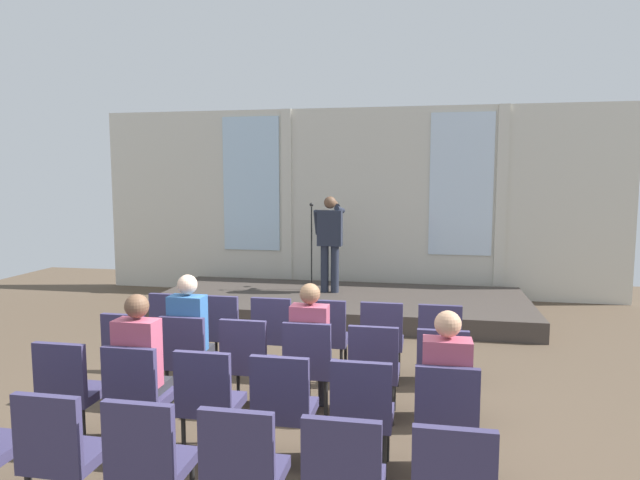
# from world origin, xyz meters

# --- Properties ---
(ground_plane) EXTENTS (16.07, 16.07, 0.00)m
(ground_plane) POSITION_xyz_m (0.00, 0.00, 0.00)
(ground_plane) COLOR brown
(rear_partition) EXTENTS (10.19, 0.14, 3.62)m
(rear_partition) POSITION_xyz_m (0.02, 6.17, 1.83)
(rear_partition) COLOR beige
(rear_partition) RESTS_ON ground
(stage_platform) EXTENTS (6.21, 2.57, 0.30)m
(stage_platform) POSITION_xyz_m (0.00, 4.59, 0.15)
(stage_platform) COLOR #3F3833
(stage_platform) RESTS_ON ground
(speaker) EXTENTS (0.51, 0.69, 1.67)m
(speaker) POSITION_xyz_m (-0.23, 4.85, 1.27)
(speaker) COLOR #232838
(speaker) RESTS_ON stage_platform
(mic_stand) EXTENTS (0.28, 0.28, 1.55)m
(mic_stand) POSITION_xyz_m (-0.58, 4.98, 0.64)
(mic_stand) COLOR black
(mic_stand) RESTS_ON stage_platform
(chair_r0_c0) EXTENTS (0.46, 0.44, 0.94)m
(chair_r0_c0) POSITION_xyz_m (-1.56, 1.48, 0.53)
(chair_r0_c0) COLOR black
(chair_r0_c0) RESTS_ON ground
(chair_r0_c1) EXTENTS (0.46, 0.44, 0.94)m
(chair_r0_c1) POSITION_xyz_m (-0.94, 1.48, 0.53)
(chair_r0_c1) COLOR black
(chair_r0_c1) RESTS_ON ground
(chair_r0_c2) EXTENTS (0.46, 0.44, 0.94)m
(chair_r0_c2) POSITION_xyz_m (-0.31, 1.48, 0.53)
(chair_r0_c2) COLOR black
(chair_r0_c2) RESTS_ON ground
(chair_r0_c3) EXTENTS (0.46, 0.44, 0.94)m
(chair_r0_c3) POSITION_xyz_m (0.31, 1.48, 0.53)
(chair_r0_c3) COLOR black
(chair_r0_c3) RESTS_ON ground
(chair_r0_c4) EXTENTS (0.46, 0.44, 0.94)m
(chair_r0_c4) POSITION_xyz_m (0.94, 1.48, 0.53)
(chair_r0_c4) COLOR black
(chair_r0_c4) RESTS_ON ground
(chair_r0_c5) EXTENTS (0.46, 0.44, 0.94)m
(chair_r0_c5) POSITION_xyz_m (1.56, 1.48, 0.53)
(chair_r0_c5) COLOR black
(chair_r0_c5) RESTS_ON ground
(chair_r1_c0) EXTENTS (0.46, 0.44, 0.94)m
(chair_r1_c0) POSITION_xyz_m (-1.56, 0.48, 0.53)
(chair_r1_c0) COLOR black
(chair_r1_c0) RESTS_ON ground
(chair_r1_c1) EXTENTS (0.46, 0.44, 0.94)m
(chair_r1_c1) POSITION_xyz_m (-0.94, 0.48, 0.53)
(chair_r1_c1) COLOR black
(chair_r1_c1) RESTS_ON ground
(audience_r1_c1) EXTENTS (0.36, 0.39, 1.33)m
(audience_r1_c1) POSITION_xyz_m (-0.94, 0.56, 0.74)
(audience_r1_c1) COLOR #2D2D33
(audience_r1_c1) RESTS_ON ground
(chair_r1_c2) EXTENTS (0.46, 0.44, 0.94)m
(chair_r1_c2) POSITION_xyz_m (-0.31, 0.48, 0.53)
(chair_r1_c2) COLOR black
(chair_r1_c2) RESTS_ON ground
(chair_r1_c3) EXTENTS (0.46, 0.44, 0.94)m
(chair_r1_c3) POSITION_xyz_m (0.31, 0.48, 0.53)
(chair_r1_c3) COLOR black
(chair_r1_c3) RESTS_ON ground
(audience_r1_c3) EXTENTS (0.36, 0.39, 1.29)m
(audience_r1_c3) POSITION_xyz_m (0.31, 0.56, 0.72)
(audience_r1_c3) COLOR #2D2D33
(audience_r1_c3) RESTS_ON ground
(chair_r1_c4) EXTENTS (0.46, 0.44, 0.94)m
(chair_r1_c4) POSITION_xyz_m (0.94, 0.48, 0.53)
(chair_r1_c4) COLOR black
(chair_r1_c4) RESTS_ON ground
(chair_r1_c5) EXTENTS (0.46, 0.44, 0.94)m
(chair_r1_c5) POSITION_xyz_m (1.56, 0.48, 0.53)
(chair_r1_c5) COLOR black
(chair_r1_c5) RESTS_ON ground
(chair_r2_c0) EXTENTS (0.46, 0.44, 0.94)m
(chair_r2_c0) POSITION_xyz_m (-1.56, -0.52, 0.53)
(chair_r2_c0) COLOR black
(chair_r2_c0) RESTS_ON ground
(chair_r2_c1) EXTENTS (0.46, 0.44, 0.94)m
(chair_r2_c1) POSITION_xyz_m (-0.94, -0.52, 0.53)
(chair_r2_c1) COLOR black
(chair_r2_c1) RESTS_ON ground
(audience_r2_c1) EXTENTS (0.36, 0.39, 1.34)m
(audience_r2_c1) POSITION_xyz_m (-0.94, -0.44, 0.74)
(audience_r2_c1) COLOR #2D2D33
(audience_r2_c1) RESTS_ON ground
(chair_r2_c2) EXTENTS (0.46, 0.44, 0.94)m
(chair_r2_c2) POSITION_xyz_m (-0.31, -0.52, 0.53)
(chair_r2_c2) COLOR black
(chair_r2_c2) RESTS_ON ground
(chair_r2_c3) EXTENTS (0.46, 0.44, 0.94)m
(chair_r2_c3) POSITION_xyz_m (0.31, -0.52, 0.53)
(chair_r2_c3) COLOR black
(chair_r2_c3) RESTS_ON ground
(chair_r2_c4) EXTENTS (0.46, 0.44, 0.94)m
(chair_r2_c4) POSITION_xyz_m (0.94, -0.52, 0.53)
(chair_r2_c4) COLOR black
(chair_r2_c4) RESTS_ON ground
(chair_r2_c5) EXTENTS (0.46, 0.44, 0.94)m
(chair_r2_c5) POSITION_xyz_m (1.56, -0.52, 0.53)
(chair_r2_c5) COLOR black
(chair_r2_c5) RESTS_ON ground
(audience_r2_c5) EXTENTS (0.36, 0.39, 1.32)m
(audience_r2_c5) POSITION_xyz_m (1.56, -0.44, 0.73)
(audience_r2_c5) COLOR #2D2D33
(audience_r2_c5) RESTS_ON ground
(chair_r3_c1) EXTENTS (0.46, 0.44, 0.94)m
(chair_r3_c1) POSITION_xyz_m (-0.94, -1.51, 0.53)
(chair_r3_c1) COLOR black
(chair_r3_c1) RESTS_ON ground
(chair_r3_c2) EXTENTS (0.46, 0.44, 0.94)m
(chair_r3_c2) POSITION_xyz_m (-0.31, -1.51, 0.53)
(chair_r3_c2) COLOR black
(chair_r3_c2) RESTS_ON ground
(chair_r3_c3) EXTENTS (0.46, 0.44, 0.94)m
(chair_r3_c3) POSITION_xyz_m (0.31, -1.51, 0.53)
(chair_r3_c3) COLOR black
(chair_r3_c3) RESTS_ON ground
(chair_r3_c4) EXTENTS (0.46, 0.44, 0.94)m
(chair_r3_c4) POSITION_xyz_m (0.94, -1.51, 0.53)
(chair_r3_c4) COLOR black
(chair_r3_c4) RESTS_ON ground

